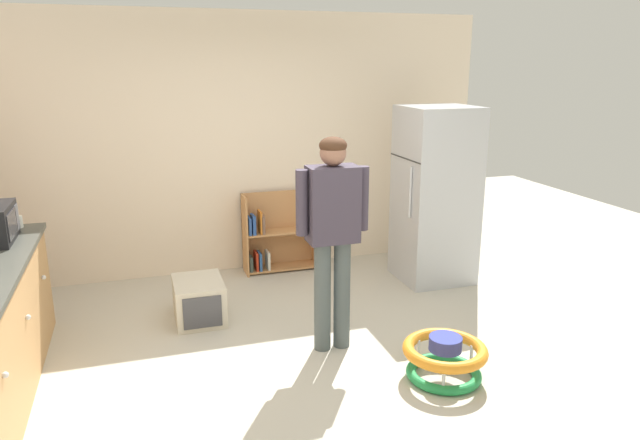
{
  "coord_description": "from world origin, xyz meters",
  "views": [
    {
      "loc": [
        -1.11,
        -3.77,
        2.21
      ],
      "look_at": [
        0.19,
        0.35,
        1.03
      ],
      "focal_mm": 32.89,
      "sensor_mm": 36.0,
      "label": 1
    }
  ],
  "objects_px": {
    "standing_person": "(333,225)",
    "white_cup": "(17,222)",
    "bookshelf": "(275,236)",
    "pet_carrier": "(199,300)",
    "baby_walker": "(444,358)",
    "refrigerator": "(435,195)"
  },
  "relations": [
    {
      "from": "standing_person",
      "to": "white_cup",
      "type": "xyz_separation_m",
      "value": [
        -2.33,
        1.07,
        -0.06
      ]
    },
    {
      "from": "bookshelf",
      "to": "pet_carrier",
      "type": "xyz_separation_m",
      "value": [
        -0.94,
        -1.07,
        -0.19
      ]
    },
    {
      "from": "pet_carrier",
      "to": "standing_person",
      "type": "bearing_deg",
      "value": -41.55
    },
    {
      "from": "standing_person",
      "to": "baby_walker",
      "type": "bearing_deg",
      "value": -48.17
    },
    {
      "from": "baby_walker",
      "to": "pet_carrier",
      "type": "height_order",
      "value": "pet_carrier"
    },
    {
      "from": "refrigerator",
      "to": "pet_carrier",
      "type": "distance_m",
      "value": 2.56
    },
    {
      "from": "baby_walker",
      "to": "bookshelf",
      "type": "bearing_deg",
      "value": 103.43
    },
    {
      "from": "baby_walker",
      "to": "pet_carrier",
      "type": "relative_size",
      "value": 1.09
    },
    {
      "from": "baby_walker",
      "to": "white_cup",
      "type": "height_order",
      "value": "white_cup"
    },
    {
      "from": "refrigerator",
      "to": "pet_carrier",
      "type": "relative_size",
      "value": 3.22
    },
    {
      "from": "standing_person",
      "to": "white_cup",
      "type": "relative_size",
      "value": 17.64
    },
    {
      "from": "refrigerator",
      "to": "pet_carrier",
      "type": "height_order",
      "value": "refrigerator"
    },
    {
      "from": "refrigerator",
      "to": "pet_carrier",
      "type": "xyz_separation_m",
      "value": [
        -2.44,
        -0.31,
        -0.71
      ]
    },
    {
      "from": "baby_walker",
      "to": "pet_carrier",
      "type": "xyz_separation_m",
      "value": [
        -1.56,
        1.53,
        0.02
      ]
    },
    {
      "from": "refrigerator",
      "to": "bookshelf",
      "type": "relative_size",
      "value": 2.09
    },
    {
      "from": "bookshelf",
      "to": "pet_carrier",
      "type": "bearing_deg",
      "value": -131.48
    },
    {
      "from": "white_cup",
      "to": "pet_carrier",
      "type": "bearing_deg",
      "value": -9.3
    },
    {
      "from": "pet_carrier",
      "to": "bookshelf",
      "type": "bearing_deg",
      "value": 48.52
    },
    {
      "from": "white_cup",
      "to": "refrigerator",
      "type": "bearing_deg",
      "value": 1.31
    },
    {
      "from": "pet_carrier",
      "to": "white_cup",
      "type": "relative_size",
      "value": 5.81
    },
    {
      "from": "bookshelf",
      "to": "white_cup",
      "type": "relative_size",
      "value": 8.95
    },
    {
      "from": "bookshelf",
      "to": "baby_walker",
      "type": "relative_size",
      "value": 1.41
    }
  ]
}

